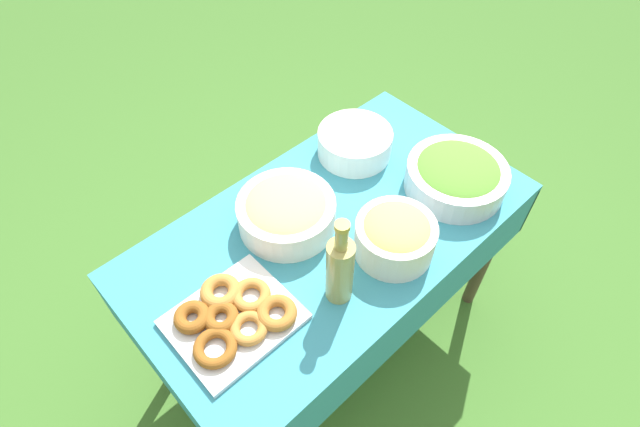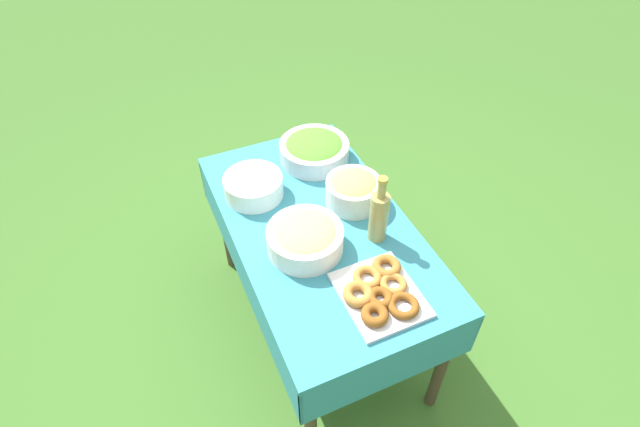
{
  "view_description": "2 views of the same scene",
  "coord_description": "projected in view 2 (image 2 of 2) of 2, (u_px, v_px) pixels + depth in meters",
  "views": [
    {
      "loc": [
        0.69,
        0.69,
        1.97
      ],
      "look_at": [
        0.02,
        -0.03,
        0.79
      ],
      "focal_mm": 28.0,
      "sensor_mm": 36.0,
      "label": 1
    },
    {
      "loc": [
        1.33,
        -0.59,
        2.24
      ],
      "look_at": [
        -0.03,
        0.01,
        0.78
      ],
      "focal_mm": 28.0,
      "sensor_mm": 36.0,
      "label": 2
    }
  ],
  "objects": [
    {
      "name": "ground_plane",
      "position": [
        320.0,
        324.0,
        2.6
      ],
      "size": [
        14.0,
        14.0,
        0.0
      ],
      "primitive_type": "plane",
      "color": "#3D6B28"
    },
    {
      "name": "picnic_table",
      "position": [
        320.0,
        243.0,
        2.16
      ],
      "size": [
        1.29,
        0.72,
        0.74
      ],
      "color": "teal",
      "rests_on": "ground_plane"
    },
    {
      "name": "salad_bowl",
      "position": [
        314.0,
        149.0,
        2.36
      ],
      "size": [
        0.33,
        0.33,
        0.11
      ],
      "color": "silver",
      "rests_on": "picnic_table"
    },
    {
      "name": "pasta_bowl",
      "position": [
        305.0,
        237.0,
        1.95
      ],
      "size": [
        0.3,
        0.3,
        0.12
      ],
      "color": "white",
      "rests_on": "picnic_table"
    },
    {
      "name": "donut_platter",
      "position": [
        380.0,
        292.0,
        1.81
      ],
      "size": [
        0.32,
        0.3,
        0.05
      ],
      "color": "silver",
      "rests_on": "picnic_table"
    },
    {
      "name": "plate_stack",
      "position": [
        254.0,
        186.0,
        2.18
      ],
      "size": [
        0.26,
        0.26,
        0.1
      ],
      "color": "white",
      "rests_on": "picnic_table"
    },
    {
      "name": "olive_oil_bottle",
      "position": [
        379.0,
        215.0,
        1.95
      ],
      "size": [
        0.08,
        0.08,
        0.31
      ],
      "color": "#998E4C",
      "rests_on": "picnic_table"
    },
    {
      "name": "fruit_bowl",
      "position": [
        353.0,
        190.0,
        2.13
      ],
      "size": [
        0.24,
        0.24,
        0.14
      ],
      "color": "silver",
      "rests_on": "picnic_table"
    }
  ]
}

